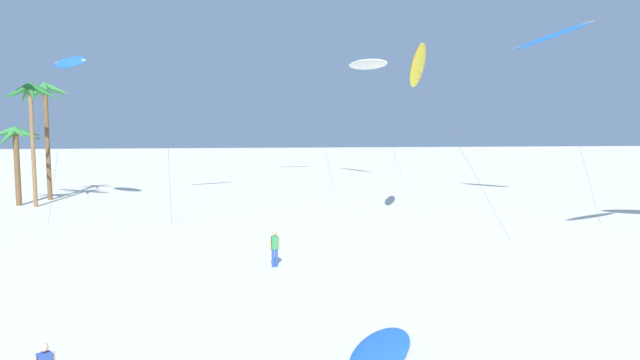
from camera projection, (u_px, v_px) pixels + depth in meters
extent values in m
cylinder|color=brown|center=(17.00, 168.00, 45.49)|extent=(0.43, 0.43, 6.08)
cone|color=#33843D|center=(29.00, 135.00, 45.37)|extent=(2.31, 0.62, 1.39)
cone|color=#33843D|center=(29.00, 133.00, 46.10)|extent=(1.96, 2.11, 1.10)
cone|color=#33843D|center=(16.00, 137.00, 46.08)|extent=(1.28, 2.23, 1.74)
cone|color=#33843D|center=(5.00, 133.00, 45.58)|extent=(2.33, 1.53, 1.13)
cone|color=#33843D|center=(0.00, 134.00, 44.62)|extent=(2.32, 1.57, 1.18)
cone|color=#33843D|center=(7.00, 138.00, 44.33)|extent=(1.21, 2.26, 1.70)
cone|color=#33843D|center=(20.00, 133.00, 44.42)|extent=(1.85, 2.19, 1.08)
cylinder|color=olive|center=(33.00, 147.00, 44.63)|extent=(0.30, 0.30, 9.47)
cone|color=#287533|center=(45.00, 93.00, 44.52)|extent=(2.46, 1.00, 1.52)
cone|color=#287533|center=(42.00, 90.00, 45.25)|extent=(1.68, 2.41, 1.05)
cone|color=#287533|center=(26.00, 94.00, 44.93)|extent=(1.91, 2.17, 1.69)
cone|color=#287533|center=(16.00, 92.00, 44.28)|extent=(2.49, 1.00, 1.40)
cone|color=#287533|center=(18.00, 92.00, 43.24)|extent=(1.68, 2.34, 1.57)
cone|color=#287533|center=(32.00, 93.00, 43.36)|extent=(1.57, 2.34, 1.69)
cylinder|color=brown|center=(48.00, 143.00, 48.70)|extent=(0.38, 0.38, 9.78)
cone|color=#33843D|center=(58.00, 90.00, 48.25)|extent=(2.44, 0.83, 1.31)
cone|color=#33843D|center=(55.00, 91.00, 49.27)|extent=(1.64, 2.37, 1.33)
cone|color=#33843D|center=(42.00, 91.00, 49.10)|extent=(1.72, 2.31, 1.43)
cone|color=#33843D|center=(35.00, 94.00, 48.28)|extent=(2.18, 0.78, 1.96)
cone|color=#33843D|center=(36.00, 92.00, 47.33)|extent=(1.40, 2.32, 1.71)
cone|color=#33843D|center=(46.00, 90.00, 47.33)|extent=(1.43, 2.40, 1.45)
ellipsoid|color=yellow|center=(418.00, 67.00, 36.39)|extent=(3.04, 8.06, 2.96)
ellipsoid|color=white|center=(418.00, 67.00, 36.38)|extent=(2.38, 8.17, 2.36)
cylinder|color=#4C4C51|center=(461.00, 149.00, 34.32)|extent=(3.95, 5.67, 10.05)
cylinder|color=#4C4C51|center=(309.00, 78.00, 55.48)|extent=(3.85, 9.79, 21.89)
ellipsoid|color=blue|center=(550.00, 37.00, 44.30)|extent=(4.37, 6.08, 2.16)
ellipsoid|color=orange|center=(550.00, 36.00, 44.30)|extent=(3.98, 5.83, 1.80)
cylinder|color=#4C4C51|center=(573.00, 123.00, 40.82)|extent=(0.45, 8.35, 13.22)
ellipsoid|color=blue|center=(70.00, 62.00, 43.12)|extent=(4.03, 3.98, 1.28)
ellipsoid|color=yellow|center=(70.00, 62.00, 43.12)|extent=(3.58, 3.54, 0.56)
cylinder|color=#4C4C51|center=(60.00, 138.00, 39.65)|extent=(0.77, 8.26, 11.11)
ellipsoid|color=white|center=(367.00, 64.00, 63.88)|extent=(4.33, 7.09, 1.46)
ellipsoid|color=orange|center=(367.00, 64.00, 63.88)|extent=(3.59, 6.84, 0.68)
cylinder|color=#4C4C51|center=(385.00, 124.00, 59.96)|extent=(2.11, 9.52, 13.04)
cylinder|color=#4C4C51|center=(166.00, 88.00, 38.85)|extent=(1.09, 5.00, 17.91)
ellipsoid|color=blue|center=(381.00, 351.00, 16.14)|extent=(3.05, 4.02, 0.39)
ellipsoid|color=#19B2B7|center=(381.00, 350.00, 16.14)|extent=(1.89, 2.08, 0.23)
cylinder|color=#284CA3|center=(276.00, 258.00, 26.29)|extent=(0.14, 0.14, 0.83)
cylinder|color=#284CA3|center=(273.00, 258.00, 26.23)|extent=(0.14, 0.14, 0.83)
cube|color=#338C4C|center=(275.00, 243.00, 26.18)|extent=(0.34, 0.27, 0.62)
cylinder|color=tan|center=(279.00, 243.00, 26.26)|extent=(0.09, 0.09, 0.56)
cylinder|color=tan|center=(270.00, 244.00, 26.11)|extent=(0.09, 0.09, 0.56)
sphere|color=tan|center=(275.00, 233.00, 26.14)|extent=(0.21, 0.21, 0.21)
sphere|color=beige|center=(44.00, 347.00, 13.12)|extent=(0.21, 0.21, 0.21)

